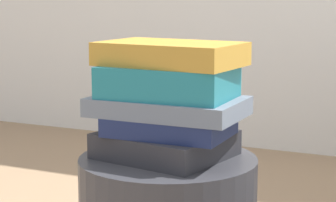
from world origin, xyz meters
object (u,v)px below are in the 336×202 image
at_px(book_slate, 169,106).
at_px(book_teal, 167,82).
at_px(book_charcoal, 166,144).
at_px(book_ochre, 172,54).
at_px(book_navy, 170,126).

xyz_separation_m(book_slate, book_teal, (-0.00, -0.01, 0.05)).
bearing_deg(book_charcoal, book_ochre, 21.03).
bearing_deg(book_navy, book_charcoal, 130.67).
height_order(book_navy, book_ochre, book_ochre).
distance_m(book_navy, book_ochre, 0.14).
bearing_deg(book_charcoal, book_navy, -38.40).
distance_m(book_navy, book_teal, 0.08).
bearing_deg(book_slate, book_navy, -62.07).
distance_m(book_slate, book_teal, 0.05).
distance_m(book_charcoal, book_navy, 0.05).
bearing_deg(book_slate, book_charcoal, 143.82).
relative_size(book_charcoal, book_slate, 0.79).
xyz_separation_m(book_navy, book_teal, (-0.01, 0.01, 0.08)).
bearing_deg(book_ochre, book_navy, -70.14).
relative_size(book_navy, book_slate, 0.79).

